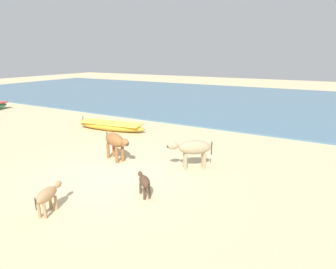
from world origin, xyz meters
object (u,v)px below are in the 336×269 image
object	(u,v)px
fishing_boat_0	(111,126)
calf_far_tan	(47,195)
calf_near_dark	(144,182)
cow_second_adult_dun	(193,148)
cow_adult_brown	(115,141)

from	to	relation	value
fishing_boat_0	calf_far_tan	bearing A→B (deg)	111.45
calf_far_tan	calf_near_dark	bearing A→B (deg)	-54.96
fishing_boat_0	cow_second_adult_dun	xyz separation A→B (m)	(5.57, -2.49, 0.47)
fishing_boat_0	cow_second_adult_dun	distance (m)	6.12
fishing_boat_0	cow_second_adult_dun	world-z (taller)	cow_second_adult_dun
fishing_boat_0	calf_far_tan	size ratio (longest dim) A/B	3.89
cow_adult_brown	calf_far_tan	distance (m)	3.62
cow_adult_brown	cow_second_adult_dun	world-z (taller)	cow_adult_brown
fishing_boat_0	calf_near_dark	size ratio (longest dim) A/B	5.00
fishing_boat_0	calf_far_tan	world-z (taller)	calf_far_tan
cow_adult_brown	cow_second_adult_dun	distance (m)	2.76
fishing_boat_0	cow_second_adult_dun	bearing A→B (deg)	147.98
cow_adult_brown	calf_near_dark	world-z (taller)	cow_adult_brown
fishing_boat_0	cow_adult_brown	world-z (taller)	cow_adult_brown
calf_near_dark	cow_second_adult_dun	world-z (taller)	cow_second_adult_dun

